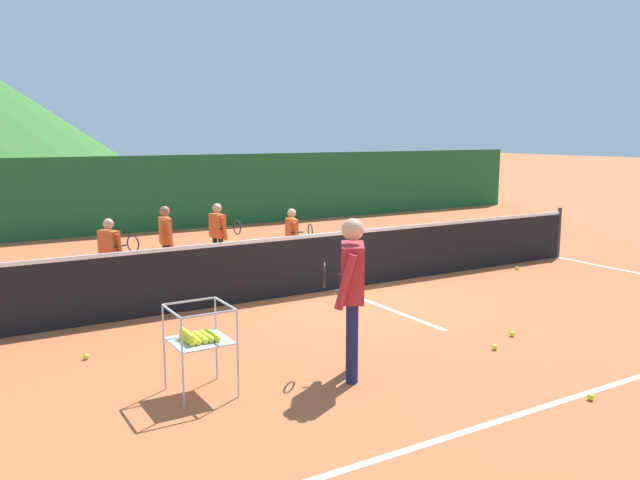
# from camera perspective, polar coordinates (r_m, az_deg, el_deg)

# --- Properties ---
(ground_plane) EXTENTS (120.00, 120.00, 0.00)m
(ground_plane) POSITION_cam_1_polar(r_m,az_deg,el_deg) (10.85, 1.48, -4.37)
(ground_plane) COLOR #BC6038
(line_baseline_near) EXTENTS (11.01, 0.08, 0.01)m
(line_baseline_near) POSITION_cam_1_polar(r_m,az_deg,el_deg) (7.34, 23.44, -11.97)
(line_baseline_near) COLOR white
(line_baseline_near) RESTS_ON ground
(line_baseline_far) EXTENTS (11.01, 0.08, 0.01)m
(line_baseline_far) POSITION_cam_1_polar(r_m,az_deg,el_deg) (14.80, -8.00, -0.73)
(line_baseline_far) COLOR white
(line_baseline_far) RESTS_ON ground
(line_sideline_east) EXTENTS (0.08, 9.54, 0.01)m
(line_sideline_east) POSITION_cam_1_polar(r_m,az_deg,el_deg) (14.51, 20.15, -1.43)
(line_sideline_east) COLOR white
(line_sideline_east) RESTS_ON ground
(line_service_center) EXTENTS (0.08, 5.40, 0.01)m
(line_service_center) POSITION_cam_1_polar(r_m,az_deg,el_deg) (10.85, 1.48, -4.35)
(line_service_center) COLOR white
(line_service_center) RESTS_ON ground
(tennis_net) EXTENTS (11.12, 0.08, 1.05)m
(tennis_net) POSITION_cam_1_polar(r_m,az_deg,el_deg) (10.75, 1.49, -1.78)
(tennis_net) COLOR #333338
(tennis_net) RESTS_ON ground
(instructor) EXTENTS (0.58, 0.84, 1.72)m
(instructor) POSITION_cam_1_polar(r_m,az_deg,el_deg) (6.80, 2.79, -3.81)
(instructor) COLOR #191E4C
(instructor) RESTS_ON ground
(student_0) EXTENTS (0.59, 0.51, 1.24)m
(student_0) POSITION_cam_1_polar(r_m,az_deg,el_deg) (10.92, -17.97, -0.74)
(student_0) COLOR silver
(student_0) RESTS_ON ground
(student_1) EXTENTS (0.30, 0.53, 1.32)m
(student_1) POSITION_cam_1_polar(r_m,az_deg,el_deg) (11.72, -13.44, 0.36)
(student_1) COLOR black
(student_1) RESTS_ON ground
(student_2) EXTENTS (0.44, 0.60, 1.28)m
(student_2) POSITION_cam_1_polar(r_m,az_deg,el_deg) (12.37, -8.94, 0.86)
(student_2) COLOR black
(student_2) RESTS_ON ground
(student_3) EXTENTS (0.41, 0.65, 1.21)m
(student_3) POSITION_cam_1_polar(r_m,az_deg,el_deg) (12.02, -2.42, 0.51)
(student_3) COLOR silver
(student_3) RESTS_ON ground
(ball_cart) EXTENTS (0.58, 0.58, 0.90)m
(ball_cart) POSITION_cam_1_polar(r_m,az_deg,el_deg) (6.58, -10.66, -8.44)
(ball_cart) COLOR #B7B7BC
(ball_cart) RESTS_ON ground
(tennis_ball_1) EXTENTS (0.07, 0.07, 0.07)m
(tennis_ball_1) POSITION_cam_1_polar(r_m,az_deg,el_deg) (8.05, -19.94, -9.64)
(tennis_ball_1) COLOR yellow
(tennis_ball_1) RESTS_ON ground
(tennis_ball_2) EXTENTS (0.07, 0.07, 0.07)m
(tennis_ball_2) POSITION_cam_1_polar(r_m,az_deg,el_deg) (8.74, 16.59, -7.94)
(tennis_ball_2) COLOR yellow
(tennis_ball_2) RESTS_ON ground
(tennis_ball_3) EXTENTS (0.07, 0.07, 0.07)m
(tennis_ball_3) POSITION_cam_1_polar(r_m,az_deg,el_deg) (12.93, 16.98, -2.38)
(tennis_ball_3) COLOR yellow
(tennis_ball_3) RESTS_ON ground
(tennis_ball_4) EXTENTS (0.07, 0.07, 0.07)m
(tennis_ball_4) POSITION_cam_1_polar(r_m,az_deg,el_deg) (8.17, 15.14, -9.11)
(tennis_ball_4) COLOR yellow
(tennis_ball_4) RESTS_ON ground
(tennis_ball_5) EXTENTS (0.07, 0.07, 0.07)m
(tennis_ball_5) POSITION_cam_1_polar(r_m,az_deg,el_deg) (7.02, 22.75, -12.64)
(tennis_ball_5) COLOR yellow
(tennis_ball_5) RESTS_ON ground
(windscreen_fence) EXTENTS (24.22, 0.08, 2.01)m
(windscreen_fence) POSITION_cam_1_polar(r_m,az_deg,el_deg) (17.90, -12.47, 4.12)
(windscreen_fence) COLOR #1E5B2D
(windscreen_fence) RESTS_ON ground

